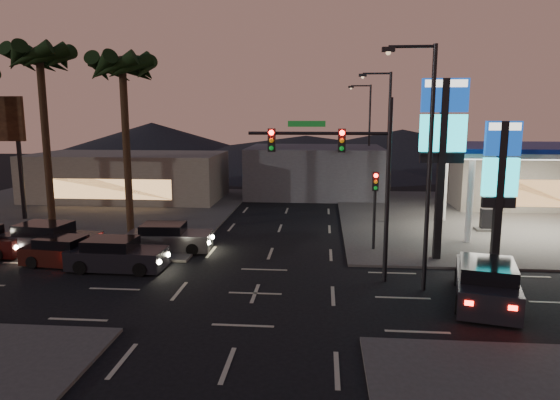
# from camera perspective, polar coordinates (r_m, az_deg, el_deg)

# --- Properties ---
(ground) EXTENTS (140.00, 140.00, 0.00)m
(ground) POSITION_cam_1_polar(r_m,az_deg,el_deg) (20.96, -2.86, -10.62)
(ground) COLOR black
(ground) RESTS_ON ground
(corner_lot_ne) EXTENTS (24.00, 24.00, 0.12)m
(corner_lot_ne) POSITION_cam_1_polar(r_m,az_deg,el_deg) (38.56, 25.00, -1.99)
(corner_lot_ne) COLOR #47443F
(corner_lot_ne) RESTS_ON ground
(corner_lot_nw) EXTENTS (24.00, 24.00, 0.12)m
(corner_lot_nw) POSITION_cam_1_polar(r_m,az_deg,el_deg) (40.75, -22.51, -1.23)
(corner_lot_nw) COLOR #47443F
(corner_lot_nw) RESTS_ON ground
(gas_station) EXTENTS (12.20, 8.20, 5.47)m
(gas_station) POSITION_cam_1_polar(r_m,az_deg,el_deg) (34.23, 27.87, 4.92)
(gas_station) COLOR silver
(gas_station) RESTS_ON ground
(convenience_store) EXTENTS (10.00, 6.00, 4.00)m
(convenience_store) POSITION_cam_1_polar(r_m,az_deg,el_deg) (43.58, 25.44, 1.83)
(convenience_store) COLOR #726B5B
(convenience_store) RESTS_ON ground
(pylon_sign_tall) EXTENTS (2.20, 0.35, 9.00)m
(pylon_sign_tall) POSITION_cam_1_polar(r_m,az_deg,el_deg) (25.64, 18.12, 7.26)
(pylon_sign_tall) COLOR black
(pylon_sign_tall) RESTS_ON ground
(pylon_sign_short) EXTENTS (1.60, 0.35, 7.00)m
(pylon_sign_short) POSITION_cam_1_polar(r_m,az_deg,el_deg) (25.50, 23.90, 2.98)
(pylon_sign_short) COLOR black
(pylon_sign_short) RESTS_ON ground
(traffic_signal_mast) EXTENTS (6.10, 0.39, 8.00)m
(traffic_signal_mast) POSITION_cam_1_polar(r_m,az_deg,el_deg) (21.58, 7.70, 4.17)
(traffic_signal_mast) COLOR black
(traffic_signal_mast) RESTS_ON ground
(pedestal_signal) EXTENTS (0.32, 0.39, 4.30)m
(pedestal_signal) POSITION_cam_1_polar(r_m,az_deg,el_deg) (26.95, 10.80, 0.24)
(pedestal_signal) COLOR black
(pedestal_signal) RESTS_ON ground
(streetlight_near) EXTENTS (2.14, 0.25, 10.00)m
(streetlight_near) POSITION_cam_1_polar(r_m,az_deg,el_deg) (20.93, 16.23, 5.04)
(streetlight_near) COLOR black
(streetlight_near) RESTS_ON ground
(streetlight_mid) EXTENTS (2.14, 0.25, 10.00)m
(streetlight_mid) POSITION_cam_1_polar(r_m,az_deg,el_deg) (33.75, 11.96, 6.86)
(streetlight_mid) COLOR black
(streetlight_mid) RESTS_ON ground
(streetlight_far) EXTENTS (2.14, 0.25, 10.00)m
(streetlight_far) POSITION_cam_1_polar(r_m,az_deg,el_deg) (47.67, 9.93, 7.71)
(streetlight_far) COLOR black
(streetlight_far) RESTS_ON ground
(palm_a) EXTENTS (4.41, 4.41, 10.86)m
(palm_a) POSITION_cam_1_polar(r_m,az_deg,el_deg) (31.32, -17.52, 13.22)
(palm_a) COLOR black
(palm_a) RESTS_ON ground
(palm_b) EXTENTS (4.41, 4.41, 11.46)m
(palm_b) POSITION_cam_1_polar(r_m,az_deg,el_deg) (33.55, -25.72, 13.39)
(palm_b) COLOR black
(palm_b) RESTS_ON ground
(building_far_west) EXTENTS (16.00, 8.00, 4.00)m
(building_far_west) POSITION_cam_1_polar(r_m,az_deg,el_deg) (45.02, -16.92, 2.57)
(building_far_west) COLOR #726B5B
(building_far_west) RESTS_ON ground
(building_far_mid) EXTENTS (12.00, 9.00, 4.40)m
(building_far_mid) POSITION_cam_1_polar(r_m,az_deg,el_deg) (45.76, 4.01, 3.33)
(building_far_mid) COLOR #4C4C51
(building_far_mid) RESTS_ON ground
(hill_left) EXTENTS (40.00, 40.00, 6.00)m
(hill_left) POSITION_cam_1_polar(r_m,az_deg,el_deg) (84.27, -14.37, 6.53)
(hill_left) COLOR black
(hill_left) RESTS_ON ground
(hill_right) EXTENTS (50.00, 50.00, 5.00)m
(hill_right) POSITION_cam_1_polar(r_m,az_deg,el_deg) (80.55, 13.77, 6.06)
(hill_right) COLOR black
(hill_right) RESTS_ON ground
(hill_center) EXTENTS (60.00, 60.00, 4.00)m
(hill_center) POSITION_cam_1_polar(r_m,az_deg,el_deg) (79.69, 2.98, 5.93)
(hill_center) COLOR black
(hill_center) RESTS_ON ground
(car_lane_a_front) EXTENTS (4.68, 2.07, 1.51)m
(car_lane_a_front) POSITION_cam_1_polar(r_m,az_deg,el_deg) (25.04, -18.20, -6.02)
(car_lane_a_front) COLOR black
(car_lane_a_front) RESTS_ON ground
(car_lane_a_mid) EXTENTS (4.43, 2.25, 1.40)m
(car_lane_a_mid) POSITION_cam_1_polar(r_m,az_deg,el_deg) (26.64, -23.28, -5.50)
(car_lane_a_mid) COLOR #34130E
(car_lane_a_mid) RESTS_ON ground
(car_lane_b_front) EXTENTS (4.69, 2.15, 1.50)m
(car_lane_b_front) POSITION_cam_1_polar(r_m,az_deg,el_deg) (27.67, -12.68, -4.29)
(car_lane_b_front) COLOR #4D4D4F
(car_lane_b_front) RESTS_ON ground
(car_lane_b_mid) EXTENTS (5.28, 2.62, 1.67)m
(car_lane_b_mid) POSITION_cam_1_polar(r_m,az_deg,el_deg) (28.97, -24.87, -4.17)
(car_lane_b_mid) COLOR black
(car_lane_b_mid) RESTS_ON ground
(suv_station) EXTENTS (3.31, 5.48, 1.71)m
(suv_station) POSITION_cam_1_polar(r_m,az_deg,el_deg) (21.30, 22.48, -8.77)
(suv_station) COLOR black
(suv_station) RESTS_ON ground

